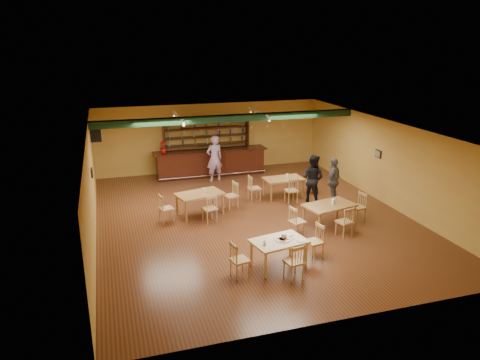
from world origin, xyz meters
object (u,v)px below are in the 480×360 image
object	(u,v)px
dining_table_b	(283,187)
patron_bar	(214,158)
dining_table_a	(200,204)
near_table	(279,253)
dining_table_d	(329,216)
patron_right_a	(313,178)
bar_counter	(211,163)

from	to	relation	value
dining_table_b	patron_bar	xyz separation A→B (m)	(-2.00, 2.67, 0.60)
dining_table_a	near_table	bearing A→B (deg)	-88.00
dining_table_a	near_table	distance (m)	4.34
dining_table_d	patron_right_a	bearing A→B (deg)	64.12
bar_counter	patron_bar	size ratio (longest dim) A/B	2.55
bar_counter	patron_right_a	world-z (taller)	patron_right_a
dining_table_d	patron_bar	distance (m)	6.26
dining_table_b	patron_right_a	world-z (taller)	patron_right_a
dining_table_b	patron_bar	world-z (taller)	patron_bar
dining_table_a	bar_counter	bearing A→B (deg)	58.23
bar_counter	dining_table_a	xyz separation A→B (m)	(-1.41, -4.39, -0.18)
dining_table_b	dining_table_d	world-z (taller)	dining_table_d
patron_right_a	dining_table_a	bearing A→B (deg)	54.83
dining_table_a	dining_table_d	bearing A→B (deg)	-45.73
patron_right_a	near_table	bearing A→B (deg)	108.48
dining_table_a	dining_table_d	distance (m)	4.28
bar_counter	patron_bar	bearing A→B (deg)	-91.52
dining_table_d	patron_bar	xyz separation A→B (m)	(-2.26, 5.81, 0.58)
patron_bar	dining_table_d	bearing A→B (deg)	100.27
near_table	patron_right_a	world-z (taller)	patron_right_a
bar_counter	dining_table_a	size ratio (longest dim) A/B	3.22
dining_table_a	patron_bar	world-z (taller)	patron_bar
dining_table_d	dining_table_a	bearing A→B (deg)	135.48
dining_table_d	patron_right_a	world-z (taller)	patron_right_a
dining_table_d	patron_right_a	size ratio (longest dim) A/B	0.88
bar_counter	dining_table_b	world-z (taller)	bar_counter
patron_bar	dining_table_b	bearing A→B (deg)	115.97
dining_table_a	dining_table_b	xyz separation A→B (m)	(3.39, 0.90, -0.02)
dining_table_a	dining_table_b	distance (m)	3.50
dining_table_b	near_table	bearing A→B (deg)	-115.94
dining_table_a	patron_right_a	bearing A→B (deg)	-12.67
near_table	dining_table_d	bearing A→B (deg)	27.36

